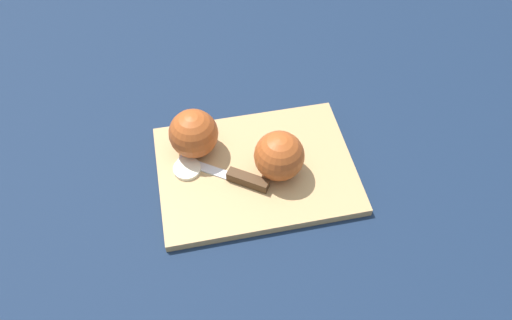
# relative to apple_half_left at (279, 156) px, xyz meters

# --- Properties ---
(ground_plane) EXTENTS (4.00, 4.00, 0.00)m
(ground_plane) POSITION_rel_apple_half_left_xyz_m (0.03, -0.02, -0.06)
(ground_plane) COLOR #14233D
(cutting_board) EXTENTS (0.36, 0.28, 0.02)m
(cutting_board) POSITION_rel_apple_half_left_xyz_m (0.03, -0.02, -0.05)
(cutting_board) COLOR tan
(cutting_board) RESTS_ON ground_plane
(apple_half_left) EXTENTS (0.09, 0.09, 0.09)m
(apple_half_left) POSITION_rel_apple_half_left_xyz_m (0.00, 0.00, 0.00)
(apple_half_left) COLOR #AD4C1E
(apple_half_left) RESTS_ON cutting_board
(apple_half_right) EXTENTS (0.09, 0.09, 0.09)m
(apple_half_right) POSITION_rel_apple_half_left_xyz_m (0.13, -0.09, 0.00)
(apple_half_right) COLOR #AD4C1E
(apple_half_right) RESTS_ON cutting_board
(knife) EXTENTS (0.14, 0.12, 0.02)m
(knife) POSITION_rel_apple_half_left_xyz_m (0.07, 0.00, -0.03)
(knife) COLOR silver
(knife) RESTS_ON cutting_board
(apple_slice) EXTENTS (0.05, 0.05, 0.01)m
(apple_slice) POSITION_rel_apple_half_left_xyz_m (0.15, -0.05, -0.04)
(apple_slice) COLOR #EFE5C6
(apple_slice) RESTS_ON cutting_board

